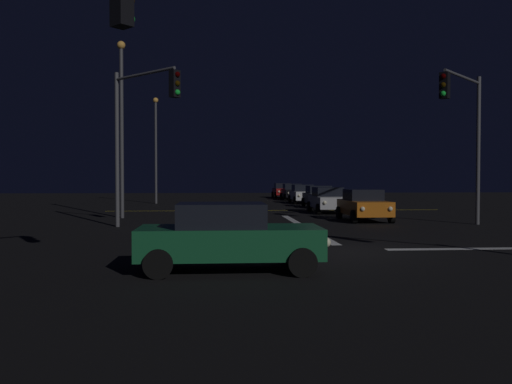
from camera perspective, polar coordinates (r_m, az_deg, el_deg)
name	(u,v)px	position (r m, az deg, el deg)	size (l,w,h in m)	color
ground	(345,252)	(16.29, 9.47, -6.27)	(120.00, 120.00, 0.10)	black
stop_line_north	(303,226)	(23.85, 5.05, -3.65)	(0.35, 13.26, 0.01)	white
centre_line_ns	(275,210)	(35.32, 2.03, -1.96)	(22.00, 0.15, 0.01)	yellow
sedan_orange	(364,205)	(27.35, 11.37, -1.34)	(2.02, 4.33, 1.57)	#C66014
sedan_silver	(328,200)	(33.20, 7.66, -0.82)	(2.02, 4.33, 1.57)	#B7B7BC
sedan_gray	(319,196)	(39.27, 6.71, -0.45)	(2.02, 4.33, 1.57)	slate
sedan_white	(303,194)	(45.22, 5.00, -0.19)	(2.02, 4.33, 1.57)	silver
sedan_black	(292,192)	(51.92, 3.88, 0.04)	(2.02, 4.33, 1.57)	black
sedan_red	(283,190)	(57.16, 2.84, 0.18)	(2.02, 4.33, 1.57)	maroon
sedan_green_crossing	(228,236)	(12.45, -2.98, -4.73)	(4.33, 2.02, 1.57)	#14512D
traffic_signal_ne	(466,120)	(25.24, 21.37, 7.10)	(3.18, 3.18, 6.78)	#4C4C51
traffic_signal_sw	(6,34)	(9.48, -24.98, 14.95)	(2.93, 2.93, 6.39)	#4C4C51
traffic_signal_nw	(139,119)	(23.09, -12.31, 7.60)	(3.04, 3.04, 6.73)	#4C4C51
streetlamp_left_far	(156,142)	(45.43, -10.59, 5.20)	(0.44, 0.44, 8.79)	#424247
streetlamp_left_near	(122,117)	(29.66, -14.08, 7.76)	(0.44, 0.44, 9.40)	#424247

